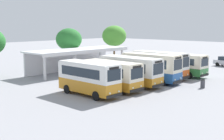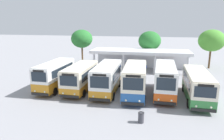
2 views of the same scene
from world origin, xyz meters
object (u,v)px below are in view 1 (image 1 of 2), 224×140
city_bus_fourth_amber (151,67)px  city_bus_fifth_blue (159,64)px  waiting_chair_second_from_end (73,69)px  litter_bin_apron (203,84)px  waiting_chair_middle_seat (77,69)px  waiting_chair_fifth_seat (82,68)px  city_bus_far_end_green (178,63)px  waiting_chair_fourth_seat (79,69)px  waiting_chair_end_by_column (71,70)px  waiting_chair_far_end_seat (85,68)px  city_bus_nearest_orange (89,77)px  city_bus_second_in_row (111,74)px  city_bus_middle_cream (130,70)px

city_bus_fourth_amber → city_bus_fifth_blue: size_ratio=0.95×
waiting_chair_second_from_end → litter_bin_apron: bearing=-81.7°
waiting_chair_middle_seat → waiting_chair_fifth_seat: bearing=6.4°
city_bus_far_end_green → waiting_chair_fourth_seat: 14.19m
city_bus_fourth_amber → waiting_chair_end_by_column: size_ratio=8.61×
waiting_chair_middle_seat → city_bus_far_end_green: bearing=-58.3°
city_bus_far_end_green → waiting_chair_fourth_seat: size_ratio=9.27×
waiting_chair_far_end_seat → city_bus_fifth_blue: bearing=-77.3°
city_bus_nearest_orange → city_bus_second_in_row: bearing=0.4°
city_bus_middle_cream → litter_bin_apron: bearing=-57.0°
city_bus_fourth_amber → waiting_chair_second_from_end: (-1.60, 12.44, -1.38)m
city_bus_far_end_green → waiting_chair_fifth_seat: (-6.38, 12.34, -1.16)m
city_bus_fifth_blue → waiting_chair_middle_seat: city_bus_fifth_blue is taller
waiting_chair_second_from_end → city_bus_far_end_green: bearing=-56.7°
city_bus_second_in_row → litter_bin_apron: (7.61, -6.75, -1.25)m
city_bus_second_in_row → city_bus_middle_cream: (3.25, -0.04, 0.11)m
city_bus_far_end_green → waiting_chair_second_from_end: 14.81m
city_bus_second_in_row → waiting_chair_fifth_seat: (6.61, 11.86, -1.18)m
city_bus_nearest_orange → city_bus_far_end_green: bearing=-1.6°
city_bus_second_in_row → waiting_chair_end_by_column: city_bus_second_in_row is taller
city_bus_far_end_green → waiting_chair_fourth_seat: bearing=119.5°
city_bus_fifth_blue → waiting_chair_fourth_seat: bearing=108.0°
waiting_chair_far_end_seat → litter_bin_apron: bearing=-88.7°
city_bus_second_in_row → city_bus_far_end_green: (13.00, -0.48, -0.03)m
city_bus_second_in_row → waiting_chair_far_end_seat: (7.19, 11.79, -1.18)m
city_bus_fifth_blue → city_bus_middle_cream: bearing=-176.2°
city_bus_fourth_amber → city_bus_fifth_blue: bearing=16.6°
city_bus_fourth_amber → waiting_chair_middle_seat: size_ratio=8.61×
waiting_chair_fourth_seat → city_bus_middle_cream: bearing=-103.2°
city_bus_far_end_green → waiting_chair_fifth_seat: 13.94m
city_bus_nearest_orange → city_bus_fourth_amber: city_bus_fourth_amber is taller
city_bus_nearest_orange → city_bus_fourth_amber: size_ratio=0.96×
waiting_chair_middle_seat → city_bus_middle_cream: bearing=-100.7°
city_bus_second_in_row → litter_bin_apron: city_bus_second_in_row is taller
waiting_chair_second_from_end → waiting_chair_fourth_seat: bearing=-1.9°
city_bus_nearest_orange → waiting_chair_fourth_seat: city_bus_nearest_orange is taller
city_bus_middle_cream → waiting_chair_second_from_end: (1.64, 11.90, -1.30)m
waiting_chair_end_by_column → waiting_chair_fifth_seat: same height
waiting_chair_fifth_seat → waiting_chair_second_from_end: bearing=179.7°
city_bus_second_in_row → waiting_chair_end_by_column: 12.57m
city_bus_far_end_green → waiting_chair_end_by_column: bearing=125.4°
city_bus_nearest_orange → waiting_chair_fourth_seat: (9.29, 11.85, -1.30)m
waiting_chair_fifth_seat → litter_bin_apron: 18.64m
city_bus_fifth_blue → waiting_chair_fourth_seat: city_bus_fifth_blue is taller
waiting_chair_fourth_seat → litter_bin_apron: 18.64m
city_bus_fourth_amber → waiting_chair_far_end_seat: (0.69, 12.37, -1.38)m
waiting_chair_middle_seat → waiting_chair_fifth_seat: 1.15m
city_bus_fourth_amber → city_bus_fifth_blue: 3.39m
waiting_chair_end_by_column → city_bus_far_end_green: bearing=-54.6°
city_bus_far_end_green → waiting_chair_end_by_column: 15.04m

